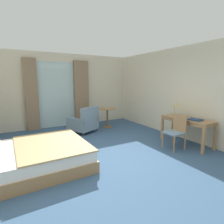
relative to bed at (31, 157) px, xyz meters
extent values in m
cube|color=#38567A|center=(1.56, -0.37, -0.30)|extent=(6.08, 7.73, 0.10)
cube|color=beige|center=(1.56, 3.23, 1.13)|extent=(5.68, 0.12, 2.76)
cube|color=beige|center=(4.35, -0.37, 1.13)|extent=(0.12, 7.33, 2.76)
cube|color=silver|center=(1.32, 3.15, 0.97)|extent=(1.39, 0.02, 2.43)
cube|color=#897056|center=(0.40, 3.05, 1.01)|extent=(0.43, 0.10, 2.51)
cube|color=#897056|center=(2.23, 3.05, 1.01)|extent=(0.57, 0.10, 2.51)
cube|color=#9E754C|center=(0.07, 0.00, -0.13)|extent=(2.09, 1.79, 0.23)
cube|color=white|center=(0.07, 0.00, 0.08)|extent=(2.03, 1.73, 0.21)
cube|color=tan|center=(0.41, 0.00, 0.20)|extent=(1.39, 1.76, 0.03)
cube|color=#9E754C|center=(3.91, -0.61, 0.48)|extent=(0.57, 1.39, 0.04)
cube|color=#9E754C|center=(3.91, -0.61, 0.42)|extent=(0.53, 1.32, 0.08)
cube|color=#9E754C|center=(4.17, -1.26, 0.10)|extent=(0.06, 0.06, 0.71)
cube|color=#9E754C|center=(4.14, 0.06, 0.10)|extent=(0.06, 0.06, 0.71)
cube|color=#9E754C|center=(3.69, -1.27, 0.10)|extent=(0.06, 0.06, 0.71)
cube|color=#9E754C|center=(3.66, 0.05, 0.10)|extent=(0.06, 0.06, 0.71)
cube|color=gray|center=(3.35, -0.67, 0.18)|extent=(0.43, 0.43, 0.04)
cube|color=#9E754C|center=(3.55, -0.67, 0.42)|extent=(0.04, 0.41, 0.44)
cylinder|color=#9E754C|center=(3.15, -0.48, -0.04)|extent=(0.04, 0.04, 0.41)
cylinder|color=#9E754C|center=(3.15, -0.87, -0.04)|extent=(0.04, 0.04, 0.41)
cylinder|color=#9E754C|center=(3.55, -0.48, -0.04)|extent=(0.04, 0.04, 0.41)
cylinder|color=#9E754C|center=(3.55, -0.87, -0.04)|extent=(0.04, 0.04, 0.41)
cylinder|color=tan|center=(3.89, -0.15, 0.50)|extent=(0.14, 0.14, 0.02)
cylinder|color=tan|center=(3.89, -0.15, 0.66)|extent=(0.02, 0.02, 0.30)
cone|color=tan|center=(3.88, -0.23, 0.84)|extent=(0.15, 0.16, 0.12)
cube|color=navy|center=(3.88, -0.87, 0.51)|extent=(0.30, 0.35, 0.03)
cube|color=gray|center=(1.85, 1.97, -0.01)|extent=(1.05, 1.05, 0.28)
cube|color=gray|center=(2.00, 1.67, 0.39)|extent=(0.76, 0.46, 0.52)
cube|color=gray|center=(2.16, 2.12, 0.21)|extent=(0.44, 0.75, 0.16)
cube|color=gray|center=(1.54, 1.82, 0.21)|extent=(0.44, 0.75, 0.16)
cylinder|color=#4C3D2D|center=(2.00, 2.41, -0.20)|extent=(0.04, 0.04, 0.10)
cylinder|color=#4C3D2D|center=(1.40, 2.12, -0.20)|extent=(0.04, 0.04, 0.10)
cylinder|color=#4C3D2D|center=(2.29, 1.82, -0.20)|extent=(0.04, 0.04, 0.10)
cylinder|color=#4C3D2D|center=(1.70, 1.52, -0.20)|extent=(0.04, 0.04, 0.10)
cylinder|color=#9E754C|center=(2.89, 2.13, 0.47)|extent=(0.66, 0.66, 0.03)
cylinder|color=brown|center=(2.89, 2.13, 0.10)|extent=(0.07, 0.07, 0.71)
cylinder|color=brown|center=(2.89, 2.13, -0.24)|extent=(0.36, 0.36, 0.02)
camera|label=1|loc=(-0.27, -3.79, 1.51)|focal=28.96mm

